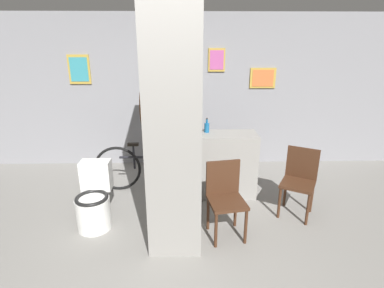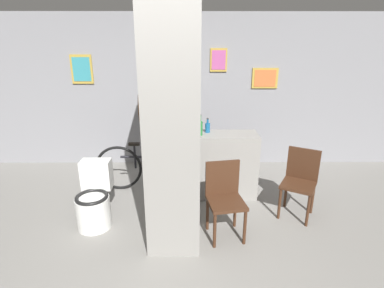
{
  "view_description": "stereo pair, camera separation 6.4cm",
  "coord_description": "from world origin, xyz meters",
  "px_view_note": "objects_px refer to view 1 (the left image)",
  "views": [
    {
      "loc": [
        0.16,
        -2.59,
        2.14
      ],
      "look_at": [
        0.25,
        0.88,
        0.95
      ],
      "focal_mm": 28.0,
      "sensor_mm": 36.0,
      "label": 1
    },
    {
      "loc": [
        0.23,
        -2.59,
        2.14
      ],
      "look_at": [
        0.25,
        0.88,
        0.95
      ],
      "focal_mm": 28.0,
      "sensor_mm": 36.0,
      "label": 2
    }
  ],
  "objects_px": {
    "toilet": "(94,201)",
    "bicycle": "(152,167)",
    "chair_by_doorway": "(299,179)",
    "bottle_tall": "(200,127)",
    "chair_near_pillar": "(225,196)"
  },
  "relations": [
    {
      "from": "toilet",
      "to": "bicycle",
      "type": "relative_size",
      "value": 0.45
    },
    {
      "from": "chair_by_doorway",
      "to": "bottle_tall",
      "type": "bearing_deg",
      "value": -171.01
    },
    {
      "from": "toilet",
      "to": "chair_near_pillar",
      "type": "height_order",
      "value": "chair_near_pillar"
    },
    {
      "from": "bicycle",
      "to": "bottle_tall",
      "type": "relative_size",
      "value": 5.76
    },
    {
      "from": "chair_near_pillar",
      "to": "bottle_tall",
      "type": "height_order",
      "value": "bottle_tall"
    },
    {
      "from": "chair_by_doorway",
      "to": "bottle_tall",
      "type": "distance_m",
      "value": 1.45
    },
    {
      "from": "chair_near_pillar",
      "to": "bottle_tall",
      "type": "xyz_separation_m",
      "value": [
        -0.25,
        0.9,
        0.55
      ]
    },
    {
      "from": "chair_near_pillar",
      "to": "bicycle",
      "type": "xyz_separation_m",
      "value": [
        -0.95,
        1.11,
        -0.12
      ]
    },
    {
      "from": "bottle_tall",
      "to": "toilet",
      "type": "bearing_deg",
      "value": -151.94
    },
    {
      "from": "chair_by_doorway",
      "to": "chair_near_pillar",
      "type": "bearing_deg",
      "value": -127.36
    },
    {
      "from": "chair_by_doorway",
      "to": "bottle_tall",
      "type": "height_order",
      "value": "bottle_tall"
    },
    {
      "from": "chair_by_doorway",
      "to": "bottle_tall",
      "type": "xyz_separation_m",
      "value": [
        -1.25,
        0.48,
        0.55
      ]
    },
    {
      "from": "chair_by_doorway",
      "to": "bottle_tall",
      "type": "relative_size",
      "value": 2.93
    },
    {
      "from": "bicycle",
      "to": "bottle_tall",
      "type": "distance_m",
      "value": 1.0
    },
    {
      "from": "chair_by_doorway",
      "to": "bicycle",
      "type": "height_order",
      "value": "chair_by_doorway"
    }
  ]
}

